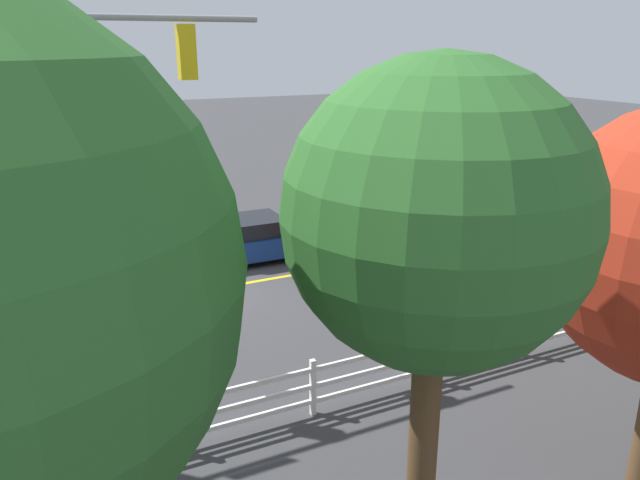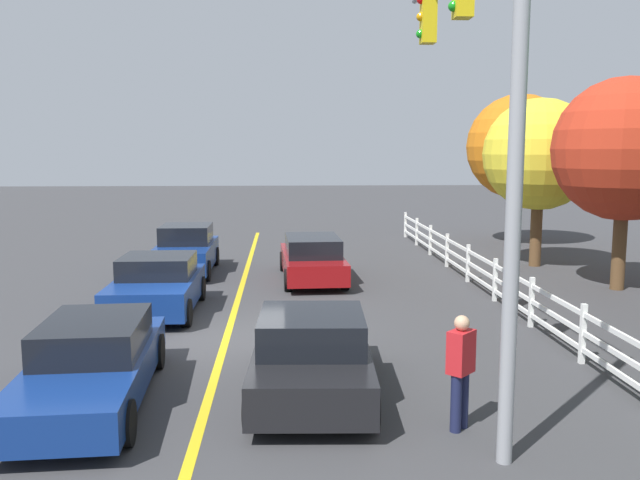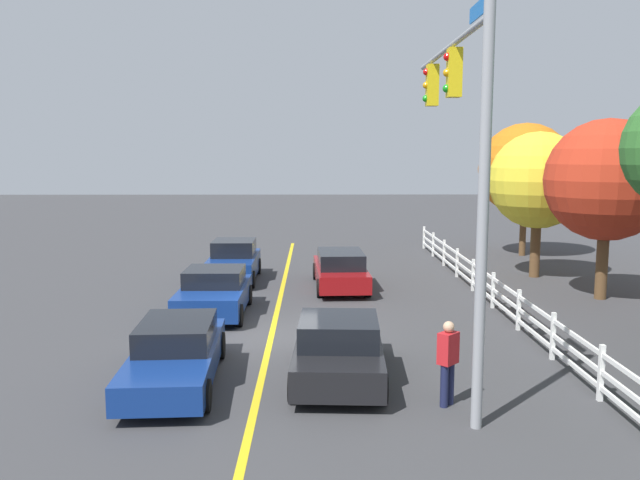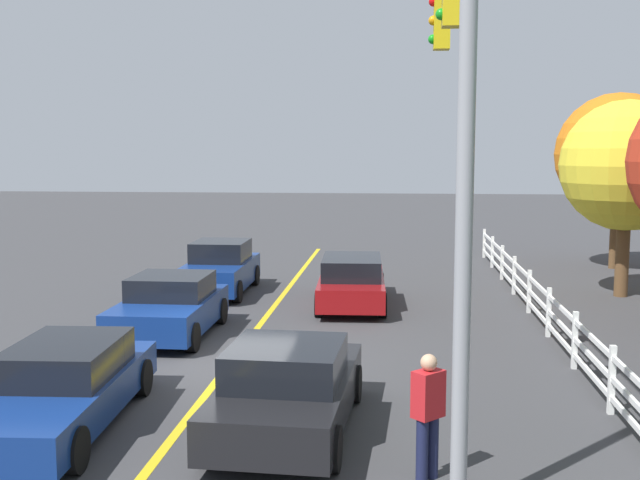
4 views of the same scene
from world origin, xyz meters
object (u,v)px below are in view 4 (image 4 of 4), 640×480
pedestrian (428,411)px  tree_3 (627,166)px  car_0 (352,281)px  tree_0 (618,155)px  car_4 (288,389)px  car_3 (220,269)px  car_1 (170,307)px  car_2 (64,387)px

pedestrian → tree_3: tree_3 is taller
car_0 → tree_0: bearing=-52.8°
car_4 → tree_0: bearing=-26.3°
car_3 → car_1: bearing=0.3°
car_0 → car_2: 10.54m
car_1 → car_2: car_1 is taller
car_2 → car_3: bearing=177.6°
car_4 → pedestrian: (1.55, 2.06, 0.26)m
car_2 → tree_0: bearing=140.0°
car_1 → tree_0: tree_0 is taller
car_0 → car_3: car_3 is taller
car_1 → car_4: car_1 is taller
car_2 → car_4: 3.51m
car_2 → tree_0: 21.93m
car_4 → tree_3: size_ratio=0.75×
car_0 → pedestrian: 11.28m
car_1 → pedestrian: (7.28, 5.64, 0.25)m
car_0 → car_4: car_4 is taller
car_0 → car_4: bearing=175.1°
car_4 → car_1: bearing=34.8°
car_1 → car_0: bearing=134.0°
car_1 → tree_0: size_ratio=0.62×
car_2 → car_3: size_ratio=1.17×
tree_0 → tree_3: size_ratio=1.10×
car_0 → tree_3: 8.69m
car_0 → car_1: size_ratio=1.21×
tree_0 → tree_3: 5.59m
car_2 → tree_3: tree_3 is taller
car_0 → car_2: size_ratio=0.98×
tree_0 → pedestrian: bearing=-21.8°
car_2 → car_4: size_ratio=1.13×
tree_0 → tree_3: (5.44, -1.26, -0.29)m
tree_0 → car_3: bearing=-65.3°
car_2 → pedestrian: bearing=73.0°
car_1 → tree_0: bearing=131.0°
car_4 → pedestrian: 2.59m
car_4 → tree_3: (-11.68, 8.26, 3.16)m
tree_3 → car_3: bearing=-87.0°
car_4 → tree_3: 14.65m
car_0 → pedestrian: (11.16, 1.63, 0.25)m
car_4 → car_3: bearing=20.9°
car_2 → car_4: (-0.17, 3.50, 0.03)m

